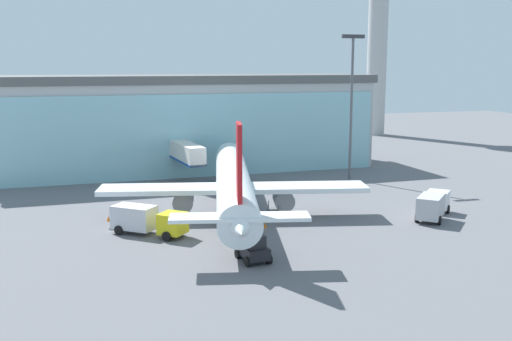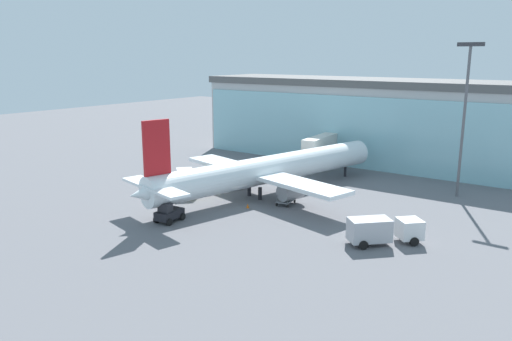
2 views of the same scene
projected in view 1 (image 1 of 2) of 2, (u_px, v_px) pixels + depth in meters
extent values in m
plane|color=slate|center=(241.00, 228.00, 58.38)|extent=(240.00, 240.00, 0.00)
cube|color=#B3B3B3|center=(181.00, 127.00, 90.21)|extent=(57.23, 16.08, 12.98)
cube|color=#92C9D5|center=(192.00, 136.00, 83.46)|extent=(55.67, 1.99, 11.68)
cube|color=#565656|center=(180.00, 79.00, 88.96)|extent=(58.38, 16.41, 1.20)
cube|color=silver|center=(182.00, 150.00, 80.89)|extent=(3.86, 14.45, 2.40)
cube|color=#194799|center=(182.00, 158.00, 81.07)|extent=(3.91, 14.45, 0.30)
cylinder|color=#4C4C51|center=(172.00, 164.00, 86.22)|extent=(0.70, 0.70, 3.08)
cylinder|color=#B0B0B0|center=(377.00, 57.00, 133.02)|extent=(4.33, 4.33, 34.60)
cylinder|color=#59595E|center=(351.00, 110.00, 81.57)|extent=(0.36, 0.36, 19.17)
cube|color=#333338|center=(353.00, 36.00, 79.85)|extent=(3.20, 0.40, 0.50)
cylinder|color=white|center=(233.00, 181.00, 63.91)|extent=(11.46, 36.51, 3.64)
cone|color=white|center=(229.00, 156.00, 81.88)|extent=(4.20, 3.72, 3.64)
cone|color=white|center=(240.00, 227.00, 45.94)|extent=(4.06, 4.61, 3.28)
cube|color=white|center=(234.00, 188.00, 62.18)|extent=(27.98, 10.09, 0.50)
cube|color=white|center=(240.00, 217.00, 46.83)|extent=(11.26, 4.72, 0.30)
cube|color=red|center=(239.00, 162.00, 46.56)|extent=(1.04, 3.20, 6.08)
cylinder|color=gray|center=(183.00, 201.00, 62.56)|extent=(2.74, 3.58, 2.10)
cylinder|color=gray|center=(284.00, 199.00, 63.25)|extent=(2.74, 3.58, 2.10)
cylinder|color=black|center=(224.00, 212.00, 61.52)|extent=(0.50, 0.50, 1.60)
cylinder|color=black|center=(245.00, 212.00, 61.67)|extent=(0.50, 0.50, 1.60)
cylinder|color=black|center=(230.00, 179.00, 79.40)|extent=(0.40, 0.40, 1.60)
cube|color=yellow|center=(173.00, 223.00, 54.84)|extent=(3.10, 3.10, 1.90)
cube|color=silver|center=(134.00, 217.00, 56.44)|extent=(4.49, 4.24, 2.20)
cylinder|color=black|center=(179.00, 230.00, 56.01)|extent=(0.89, 0.80, 0.90)
cylinder|color=black|center=(167.00, 236.00, 54.01)|extent=(0.89, 0.80, 0.90)
cylinder|color=black|center=(132.00, 224.00, 58.01)|extent=(0.89, 0.80, 0.90)
cylinder|color=black|center=(119.00, 230.00, 56.02)|extent=(0.89, 0.80, 0.90)
cube|color=silver|center=(438.00, 200.00, 64.42)|extent=(3.11, 3.11, 1.90)
cube|color=#B2B2B7|center=(431.00, 206.00, 60.69)|extent=(4.33, 4.43, 2.20)
cylinder|color=black|center=(427.00, 207.00, 65.07)|extent=(0.83, 0.86, 0.90)
cylinder|color=black|center=(448.00, 209.00, 64.10)|extent=(0.83, 0.86, 0.90)
cylinder|color=black|center=(417.00, 218.00, 60.49)|extent=(0.83, 0.86, 0.90)
cylinder|color=black|center=(439.00, 220.00, 59.52)|extent=(0.83, 0.86, 0.90)
cube|color=slate|center=(280.00, 211.00, 62.98)|extent=(2.08, 3.04, 0.16)
cylinder|color=black|center=(269.00, 212.00, 63.70)|extent=(0.20, 0.45, 0.44)
cylinder|color=slate|center=(269.00, 205.00, 63.56)|extent=(0.08, 0.08, 0.90)
cylinder|color=black|center=(280.00, 211.00, 64.34)|extent=(0.20, 0.45, 0.44)
cylinder|color=slate|center=(280.00, 203.00, 64.19)|extent=(0.08, 0.08, 0.90)
cylinder|color=black|center=(279.00, 217.00, 61.73)|extent=(0.20, 0.45, 0.44)
cylinder|color=slate|center=(279.00, 209.00, 61.59)|extent=(0.08, 0.08, 0.90)
cylinder|color=black|center=(291.00, 216.00, 62.37)|extent=(0.20, 0.45, 0.44)
cylinder|color=slate|center=(291.00, 208.00, 62.22)|extent=(0.08, 0.08, 0.90)
cube|color=black|center=(253.00, 251.00, 48.53)|extent=(2.13, 3.37, 0.90)
cube|color=#26262B|center=(256.00, 242.00, 47.78)|extent=(1.50, 1.14, 1.00)
cylinder|color=black|center=(238.00, 254.00, 49.29)|extent=(0.43, 0.83, 0.80)
cylinder|color=black|center=(258.00, 251.00, 49.97)|extent=(0.43, 0.83, 0.80)
cylinder|color=black|center=(248.00, 262.00, 47.25)|extent=(0.43, 0.83, 0.80)
cylinder|color=black|center=(269.00, 259.00, 47.93)|extent=(0.43, 0.83, 0.80)
cone|color=orange|center=(265.00, 225.00, 58.42)|extent=(0.36, 0.36, 0.55)
cone|color=orange|center=(108.00, 219.00, 60.94)|extent=(0.36, 0.36, 0.55)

